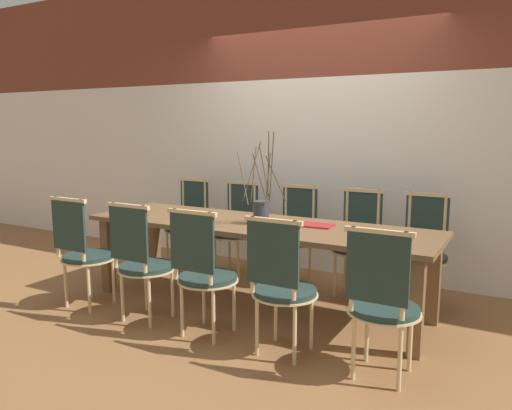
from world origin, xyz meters
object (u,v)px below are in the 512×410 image
chair_far_center (294,233)px  book_stack (317,225)px  vase_centerpiece (261,210)px  chair_near_center (204,270)px  dining_table (256,233)px

chair_far_center → book_stack: (0.48, -0.61, 0.23)m
vase_centerpiece → book_stack: (0.43, 0.14, -0.11)m
chair_near_center → book_stack: 1.02m
chair_far_center → vase_centerpiece: size_ratio=1.26×
chair_far_center → book_stack: bearing=128.2°
chair_far_center → book_stack: size_ratio=3.55×
chair_near_center → dining_table: bearing=88.1°
vase_centerpiece → chair_far_center: bearing=94.0°
dining_table → vase_centerpiece: size_ratio=3.94×
chair_far_center → book_stack: chair_far_center is taller
dining_table → book_stack: size_ratio=11.12×
vase_centerpiece → book_stack: vase_centerpiece is taller
chair_near_center → vase_centerpiece: size_ratio=1.26×
book_stack → chair_far_center: bearing=128.2°
dining_table → book_stack: book_stack is taller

